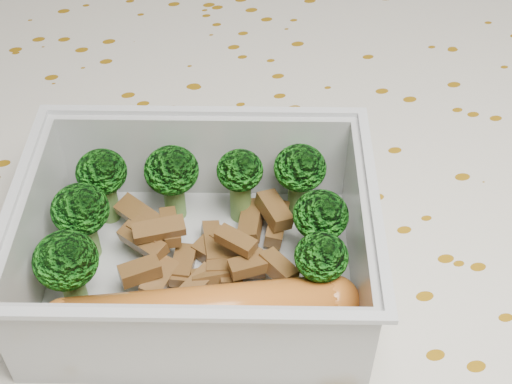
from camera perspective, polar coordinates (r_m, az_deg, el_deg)
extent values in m
cube|color=brown|center=(0.44, -0.94, -4.06)|extent=(1.40, 0.90, 0.04)
cube|color=silver|center=(0.42, -0.98, -2.03)|extent=(1.46, 0.96, 0.01)
cube|color=silver|center=(0.39, -4.49, -6.67)|extent=(0.20, 0.17, 0.00)
cube|color=silver|center=(0.41, -4.11, 2.88)|extent=(0.16, 0.05, 0.06)
cube|color=silver|center=(0.33, -5.57, -12.09)|extent=(0.16, 0.05, 0.06)
cube|color=silver|center=(0.37, 8.24, -3.89)|extent=(0.04, 0.12, 0.06)
cube|color=silver|center=(0.38, -17.22, -3.48)|extent=(0.04, 0.12, 0.06)
cube|color=silver|center=(0.39, -4.29, 6.48)|extent=(0.17, 0.05, 0.00)
cube|color=silver|center=(0.30, -6.03, -9.78)|extent=(0.17, 0.05, 0.00)
cube|color=silver|center=(0.35, 9.47, -0.71)|extent=(0.04, 0.13, 0.00)
cube|color=silver|center=(0.36, -18.87, -0.39)|extent=(0.04, 0.13, 0.00)
cylinder|color=#608C3F|center=(0.41, -11.79, -0.69)|extent=(0.01, 0.01, 0.03)
ellipsoid|color=#208916|center=(0.40, -12.26, 1.58)|extent=(0.03, 0.03, 0.02)
cylinder|color=#608C3F|center=(0.41, -6.52, -0.58)|extent=(0.01, 0.01, 0.02)
ellipsoid|color=#208916|center=(0.39, -6.78, 1.73)|extent=(0.03, 0.03, 0.03)
cylinder|color=#608C3F|center=(0.40, -1.24, -0.58)|extent=(0.01, 0.01, 0.03)
ellipsoid|color=#208916|center=(0.39, -1.29, 1.74)|extent=(0.03, 0.03, 0.02)
cylinder|color=#608C3F|center=(0.41, 3.41, -0.38)|extent=(0.01, 0.01, 0.02)
ellipsoid|color=#208916|center=(0.39, 3.55, 1.94)|extent=(0.03, 0.03, 0.02)
cylinder|color=#608C3F|center=(0.40, -13.33, -3.62)|extent=(0.01, 0.01, 0.02)
ellipsoid|color=#208916|center=(0.38, -13.89, -1.37)|extent=(0.03, 0.03, 0.03)
cylinder|color=#608C3F|center=(0.38, 4.98, -4.16)|extent=(0.01, 0.01, 0.02)
ellipsoid|color=#208916|center=(0.37, 5.20, -1.86)|extent=(0.03, 0.03, 0.02)
cylinder|color=#608C3F|center=(0.38, -14.34, -7.50)|extent=(0.01, 0.01, 0.02)
ellipsoid|color=#208916|center=(0.36, -14.98, -5.30)|extent=(0.03, 0.03, 0.03)
cylinder|color=#608C3F|center=(0.37, 5.02, -7.44)|extent=(0.01, 0.01, 0.03)
ellipsoid|color=#208916|center=(0.35, 5.25, -5.19)|extent=(0.03, 0.03, 0.02)
cube|color=brown|center=(0.37, -9.27, -6.27)|extent=(0.02, 0.01, 0.01)
cube|color=brown|center=(0.38, -5.85, -5.85)|extent=(0.02, 0.03, 0.01)
cube|color=brown|center=(0.40, -9.29, -1.83)|extent=(0.03, 0.03, 0.01)
cube|color=brown|center=(0.38, -4.73, -7.35)|extent=(0.02, 0.02, 0.01)
cube|color=brown|center=(0.39, -3.49, -4.16)|extent=(0.01, 0.03, 0.01)
cube|color=brown|center=(0.38, -2.08, -6.09)|extent=(0.02, 0.03, 0.01)
cube|color=brown|center=(0.39, 1.46, -1.48)|extent=(0.02, 0.03, 0.01)
cube|color=brown|center=(0.38, -7.77, -6.86)|extent=(0.02, 0.03, 0.01)
cube|color=brown|center=(0.38, -7.78, -2.97)|extent=(0.03, 0.01, 0.01)
cube|color=brown|center=(0.37, 1.80, -6.08)|extent=(0.02, 0.02, 0.01)
cube|color=brown|center=(0.38, -9.03, -3.95)|extent=(0.03, 0.03, 0.01)
cube|color=brown|center=(0.39, -2.92, -5.24)|extent=(0.03, 0.03, 0.01)
cube|color=brown|center=(0.37, -1.61, -3.91)|extent=(0.02, 0.02, 0.01)
cube|color=brown|center=(0.40, -0.39, -2.30)|extent=(0.02, 0.03, 0.01)
cube|color=brown|center=(0.39, -1.61, -4.38)|extent=(0.03, 0.03, 0.01)
cube|color=brown|center=(0.39, -6.90, -2.81)|extent=(0.01, 0.02, 0.01)
cube|color=brown|center=(0.37, -0.49, -5.88)|extent=(0.02, 0.01, 0.01)
cube|color=brown|center=(0.38, -1.61, -6.05)|extent=(0.03, 0.02, 0.01)
cube|color=brown|center=(0.38, -6.99, -6.31)|extent=(0.03, 0.02, 0.01)
cube|color=brown|center=(0.40, 1.68, -2.53)|extent=(0.02, 0.03, 0.01)
cube|color=brown|center=(0.39, -8.72, -3.24)|extent=(0.02, 0.02, 0.01)
cube|color=brown|center=(0.38, -3.64, -6.71)|extent=(0.02, 0.01, 0.01)
cylinder|color=#CB6B23|center=(0.35, -4.42, -9.69)|extent=(0.13, 0.05, 0.03)
sphere|color=#CB6B23|center=(0.36, 6.17, -8.76)|extent=(0.03, 0.03, 0.03)
sphere|color=#CB6B23|center=(0.36, -15.00, -10.30)|extent=(0.03, 0.03, 0.03)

